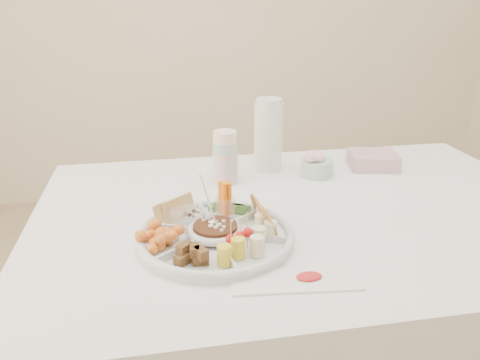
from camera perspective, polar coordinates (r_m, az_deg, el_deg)
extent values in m
cube|color=white|center=(1.54, 7.25, -16.34)|extent=(1.52, 1.02, 0.76)
cylinder|color=white|center=(1.15, -3.02, -6.51)|extent=(0.50, 0.50, 0.04)
cylinder|color=#451B0F|center=(1.15, -3.03, -6.18)|extent=(0.14, 0.14, 0.04)
cylinder|color=beige|center=(1.49, -1.84, 3.75)|extent=(0.09, 0.09, 0.22)
cylinder|color=white|center=(1.60, 3.48, 5.61)|extent=(0.12, 0.12, 0.25)
cylinder|color=#B4E7CE|center=(1.59, 9.36, 1.95)|extent=(0.14, 0.14, 0.08)
cube|color=#CB9EA8|center=(1.71, 15.91, 2.35)|extent=(0.18, 0.17, 0.05)
cube|color=white|center=(1.02, 6.76, -12.06)|extent=(0.28, 0.12, 0.01)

